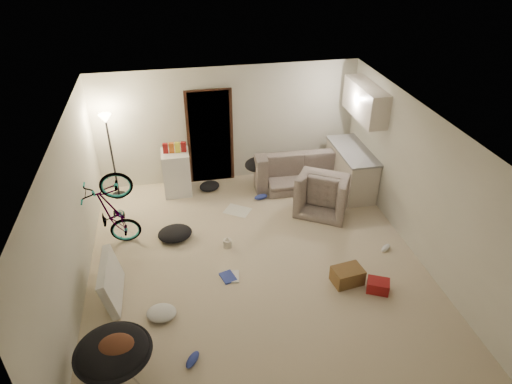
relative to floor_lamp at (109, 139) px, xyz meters
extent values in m
cube|color=beige|center=(2.40, -2.65, -1.32)|extent=(5.50, 6.00, 0.02)
cube|color=white|center=(2.40, -2.65, 1.20)|extent=(5.50, 6.00, 0.02)
cube|color=beige|center=(2.40, 0.36, -0.06)|extent=(5.50, 0.02, 2.50)
cube|color=beige|center=(2.40, -5.66, -0.06)|extent=(5.50, 0.02, 2.50)
cube|color=beige|center=(-0.36, -2.65, -0.06)|extent=(0.02, 6.00, 2.50)
cube|color=beige|center=(5.16, -2.65, -0.06)|extent=(0.02, 6.00, 2.50)
cube|color=black|center=(2.00, 0.32, -0.29)|extent=(0.85, 0.10, 2.04)
cube|color=#371D13|center=(2.00, 0.29, -0.29)|extent=(0.97, 0.04, 2.10)
cylinder|color=black|center=(0.00, 0.00, -1.29)|extent=(0.28, 0.28, 0.03)
cylinder|color=black|center=(0.00, 0.00, -0.46)|extent=(0.04, 0.04, 1.70)
cone|color=#FFE0A5|center=(0.00, 0.00, 0.41)|extent=(0.24, 0.24, 0.18)
cube|color=beige|center=(4.83, -0.65, -0.87)|extent=(0.60, 1.50, 0.88)
cube|color=gray|center=(4.83, -0.65, -0.41)|extent=(0.64, 1.54, 0.04)
cube|color=beige|center=(4.96, -0.65, 0.64)|extent=(0.38, 1.40, 0.65)
imported|color=#363D36|center=(3.88, -0.20, -1.01)|extent=(2.08, 0.86, 0.60)
imported|color=#363D36|center=(4.08, -1.23, -0.99)|extent=(1.27, 1.23, 0.63)
imported|color=black|center=(0.10, -1.74, -0.89)|extent=(1.58, 0.70, 0.91)
cube|color=white|center=(1.23, -0.10, -0.84)|extent=(0.55, 0.55, 0.94)
cube|color=maroon|center=(1.06, -0.10, -0.31)|extent=(0.11, 0.08, 0.30)
cube|color=#D15E1A|center=(1.18, -0.10, -0.31)|extent=(0.10, 0.08, 0.30)
cube|color=yellow|center=(1.30, -0.10, -0.31)|extent=(0.11, 0.08, 0.30)
cube|color=maroon|center=(1.42, -0.10, -0.31)|extent=(0.11, 0.09, 0.30)
cylinder|color=silver|center=(0.25, -4.53, -1.08)|extent=(0.63, 0.63, 0.45)
ellipsoid|color=black|center=(0.25, -4.53, -0.81)|extent=(0.89, 0.89, 0.37)
torus|color=black|center=(0.25, -4.53, -0.81)|extent=(0.96, 0.96, 0.07)
ellipsoid|color=#5A301F|center=(0.30, -4.56, -0.70)|extent=(0.48, 0.40, 0.22)
ellipsoid|color=black|center=(2.93, -0.20, -0.77)|extent=(0.63, 0.55, 0.28)
cube|color=silver|center=(0.10, -3.04, -0.98)|extent=(0.26, 1.00, 0.67)
cube|color=brown|center=(3.74, -3.42, -1.17)|extent=(0.51, 0.40, 0.27)
cube|color=maroon|center=(4.14, -3.69, -1.21)|extent=(0.41, 0.37, 0.19)
cylinder|color=beige|center=(1.99, -2.15, -1.23)|extent=(0.15, 0.15, 0.15)
cone|color=beige|center=(1.99, -2.15, -1.12)|extent=(0.08, 0.08, 0.07)
cube|color=silver|center=(2.34, -1.05, -1.30)|extent=(0.61, 0.58, 0.01)
cube|color=#293997|center=(1.88, -2.95, -1.29)|extent=(0.28, 0.33, 0.03)
cube|color=silver|center=(1.95, -2.95, -1.29)|extent=(0.27, 0.32, 0.03)
ellipsoid|color=#293997|center=(2.89, -0.72, -1.25)|extent=(0.31, 0.17, 0.11)
ellipsoid|color=#293997|center=(1.19, -4.48, -1.25)|extent=(0.26, 0.31, 0.11)
ellipsoid|color=white|center=(4.70, -2.77, -1.26)|extent=(0.26, 0.23, 0.09)
ellipsoid|color=black|center=(1.09, -1.70, -1.21)|extent=(0.70, 0.63, 0.20)
ellipsoid|color=black|center=(1.89, -0.10, -1.24)|extent=(0.60, 0.60, 0.14)
ellipsoid|color=silver|center=(0.81, -3.58, -1.24)|extent=(0.50, 0.45, 0.14)
camera|label=1|loc=(1.25, -8.52, 3.76)|focal=32.00mm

